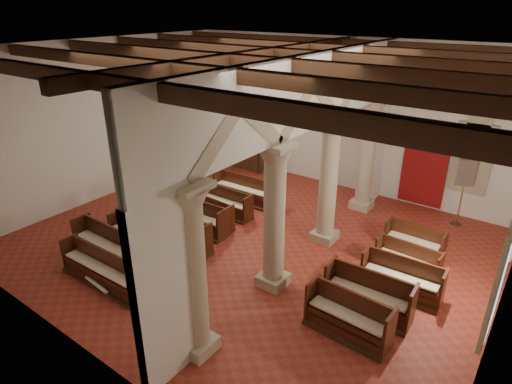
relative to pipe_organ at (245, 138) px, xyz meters
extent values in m
plane|color=maroon|center=(4.50, -5.50, -1.37)|extent=(14.00, 14.00, 0.00)
plane|color=black|center=(4.50, -5.50, 4.63)|extent=(14.00, 14.00, 0.00)
cube|color=silver|center=(4.50, 0.50, 1.63)|extent=(14.00, 0.02, 6.00)
cube|color=silver|center=(4.50, -11.50, 1.63)|extent=(14.00, 0.02, 6.00)
cube|color=silver|center=(-2.50, -5.50, 1.63)|extent=(0.02, 12.00, 6.00)
cube|color=tan|center=(6.30, -10.00, -1.22)|extent=(0.75, 0.75, 0.30)
cylinder|color=tan|center=(6.30, -10.00, 0.58)|extent=(0.56, 0.56, 3.30)
cube|color=tan|center=(6.30, -7.00, -1.22)|extent=(0.75, 0.75, 0.30)
cylinder|color=tan|center=(6.30, -7.00, 0.58)|extent=(0.56, 0.56, 3.30)
cube|color=tan|center=(6.30, -4.00, -1.22)|extent=(0.75, 0.75, 0.30)
cylinder|color=tan|center=(6.30, -4.00, 0.58)|extent=(0.56, 0.56, 3.30)
cube|color=tan|center=(6.30, -1.00, -1.22)|extent=(0.75, 0.75, 0.30)
cylinder|color=tan|center=(6.30, -1.00, 0.58)|extent=(0.56, 0.56, 3.30)
cube|color=silver|center=(6.30, -5.50, 3.66)|extent=(0.25, 11.90, 1.93)
cube|color=#2B614D|center=(11.48, -7.00, 0.83)|extent=(0.03, 1.00, 2.20)
cube|color=#2B614D|center=(9.50, 0.48, 0.83)|extent=(1.00, 0.03, 2.20)
cube|color=#3E2213|center=(0.00, 0.00, -0.47)|extent=(2.00, 0.80, 1.80)
cube|color=#3E2213|center=(0.00, 0.00, 0.53)|extent=(2.10, 0.85, 0.20)
cube|color=#3D1F13|center=(1.03, -0.26, -1.33)|extent=(0.47, 0.47, 0.09)
cube|color=#3D1F13|center=(1.03, -0.26, -0.90)|extent=(0.23, 0.23, 0.94)
cube|color=#3D1F13|center=(1.03, -0.33, -0.39)|extent=(0.50, 0.44, 0.17)
cube|color=maroon|center=(8.00, 0.42, -0.22)|extent=(1.60, 0.06, 2.10)
cylinder|color=gold|center=(8.00, 0.40, 0.88)|extent=(1.80, 0.04, 0.04)
cone|color=#3E2213|center=(9.52, -0.28, -1.31)|extent=(0.38, 0.38, 0.13)
cylinder|color=gold|center=(9.52, -0.28, -0.10)|extent=(0.04, 0.04, 2.55)
cylinder|color=gold|center=(9.52, -0.28, 1.07)|extent=(0.29, 0.71, 0.03)
cube|color=#171952|center=(9.52, -0.30, 0.54)|extent=(0.55, 0.22, 0.90)
cube|color=navy|center=(4.74, -9.27, -1.13)|extent=(0.31, 0.27, 0.28)
cube|color=navy|center=(3.89, -7.67, -1.10)|extent=(0.43, 0.40, 0.35)
cube|color=navy|center=(2.77, -6.45, -1.09)|extent=(0.40, 0.35, 0.36)
cylinder|color=white|center=(2.58, -10.01, -1.21)|extent=(1.04, 0.20, 0.10)
cylinder|color=silver|center=(2.66, -9.74, -1.21)|extent=(1.04, 0.11, 0.10)
cube|color=#3E2213|center=(2.50, -9.73, -1.32)|extent=(2.97, 0.71, 0.09)
cube|color=#3D1F0D|center=(2.50, -9.78, -1.06)|extent=(2.82, 0.43, 0.43)
cube|color=#3D1F0D|center=(2.50, -9.56, -0.83)|extent=(2.81, 0.11, 0.90)
cube|color=#3D1F0D|center=(1.05, -9.71, -0.83)|extent=(0.08, 0.57, 0.90)
cube|color=#3D1F0D|center=(3.94, -9.71, -0.83)|extent=(0.08, 0.57, 0.90)
cube|color=beige|center=(2.50, -9.78, -0.83)|extent=(2.71, 0.39, 0.05)
cube|color=#3E2213|center=(1.90, -8.97, -1.32)|extent=(3.02, 0.79, 0.11)
cube|color=#471E0F|center=(1.90, -9.02, -1.02)|extent=(2.87, 0.47, 0.49)
cube|color=#471E0F|center=(1.90, -8.77, -0.75)|extent=(2.87, 0.11, 1.03)
cube|color=#471E0F|center=(0.43, -8.95, -0.75)|extent=(0.08, 0.65, 1.03)
cube|color=#471E0F|center=(3.38, -8.95, -0.75)|extent=(0.08, 0.65, 1.03)
cube|color=beige|center=(1.90, -9.02, -0.75)|extent=(2.76, 0.42, 0.05)
cube|color=#3E2213|center=(2.03, -7.94, -1.33)|extent=(2.75, 0.68, 0.09)
cube|color=#4A240F|center=(2.03, -7.98, -1.08)|extent=(2.60, 0.40, 0.41)
cube|color=#4A240F|center=(2.03, -7.78, -0.85)|extent=(2.59, 0.11, 0.86)
cube|color=#4A240F|center=(0.69, -7.92, -0.85)|extent=(0.07, 0.54, 0.86)
cube|color=#4A240F|center=(3.36, -7.92, -0.85)|extent=(0.07, 0.54, 0.86)
cube|color=beige|center=(2.03, -7.98, -0.85)|extent=(2.49, 0.37, 0.05)
cube|color=#3E2213|center=(2.36, -7.07, -1.32)|extent=(3.26, 0.95, 0.11)
cube|color=#41150E|center=(2.36, -7.12, -1.02)|extent=(3.09, 0.62, 0.48)
cube|color=#41150E|center=(2.36, -6.88, -0.76)|extent=(3.07, 0.27, 1.01)
cube|color=#41150E|center=(0.79, -7.05, -0.76)|extent=(0.11, 0.64, 1.01)
cube|color=#41150E|center=(3.94, -7.05, -0.76)|extent=(0.11, 0.64, 1.01)
cube|color=beige|center=(2.36, -7.12, -0.76)|extent=(2.97, 0.57, 0.05)
cube|color=#3E2213|center=(2.06, -6.02, -1.32)|extent=(3.23, 0.83, 0.10)
cube|color=#4B1C10|center=(2.06, -6.07, -1.04)|extent=(3.07, 0.52, 0.46)
cube|color=#4B1C10|center=(2.06, -5.83, -0.79)|extent=(3.06, 0.18, 0.96)
cube|color=#4B1C10|center=(0.49, -6.00, -0.79)|extent=(0.09, 0.61, 0.96)
cube|color=#4B1C10|center=(3.63, -6.00, -0.79)|extent=(0.09, 0.61, 0.96)
cube|color=beige|center=(2.06, -6.07, -0.79)|extent=(2.94, 0.47, 0.05)
cube|color=#3E2213|center=(2.22, -5.47, -1.32)|extent=(2.70, 0.83, 0.09)
cube|color=#47110F|center=(2.22, -5.52, -1.06)|extent=(2.53, 0.54, 0.43)
cube|color=#47110F|center=(2.22, -5.30, -0.83)|extent=(2.51, 0.23, 0.90)
cube|color=#47110F|center=(0.92, -5.45, -0.83)|extent=(0.10, 0.57, 0.90)
cube|color=#47110F|center=(3.52, -5.45, -0.83)|extent=(0.10, 0.57, 0.90)
cube|color=beige|center=(2.22, -5.52, -0.83)|extent=(2.43, 0.50, 0.05)
cube|color=#3E2213|center=(2.23, -4.47, -1.32)|extent=(2.67, 0.65, 0.09)
cube|color=#3F140D|center=(2.23, -4.52, -1.07)|extent=(2.52, 0.37, 0.42)
cube|color=#3F140D|center=(2.23, -4.30, -0.83)|extent=(2.52, 0.07, 0.89)
cube|color=#3F140D|center=(0.93, -4.45, -0.83)|extent=(0.07, 0.56, 0.89)
cube|color=#3F140D|center=(3.53, -4.45, -0.83)|extent=(0.07, 0.56, 0.89)
cube|color=beige|center=(2.23, -4.52, -0.83)|extent=(2.42, 0.34, 0.05)
cube|color=#3E2213|center=(2.41, -3.21, -1.32)|extent=(2.70, 0.76, 0.10)
cube|color=#4C2410|center=(2.41, -3.26, -1.05)|extent=(2.54, 0.46, 0.44)
cube|color=#4C2410|center=(2.41, -3.03, -0.80)|extent=(2.54, 0.14, 0.94)
cube|color=#4C2410|center=(1.11, -3.19, -0.80)|extent=(0.08, 0.59, 0.94)
cube|color=#4C2410|center=(3.72, -3.19, -0.80)|extent=(0.08, 0.59, 0.94)
cube|color=beige|center=(2.41, -3.26, -0.80)|extent=(2.44, 0.42, 0.05)
cube|color=#3E2213|center=(8.79, -7.61, -1.32)|extent=(2.06, 0.83, 0.10)
cube|color=#41190D|center=(8.79, -7.66, -1.03)|extent=(1.89, 0.51, 0.47)
cube|color=#41190D|center=(8.79, -7.42, -0.77)|extent=(1.87, 0.17, 0.99)
cube|color=#41190D|center=(7.81, -7.59, -0.77)|extent=(0.10, 0.63, 0.99)
cube|color=#41190D|center=(9.76, -7.59, -0.77)|extent=(0.10, 0.63, 0.99)
cube|color=beige|center=(8.79, -7.66, -0.77)|extent=(1.81, 0.47, 0.05)
cube|color=#3E2213|center=(8.85, -6.61, -1.32)|extent=(2.18, 0.83, 0.11)
cube|color=#4C2110|center=(8.85, -6.66, -1.02)|extent=(2.02, 0.50, 0.49)
cube|color=#4C2110|center=(8.85, -6.41, -0.75)|extent=(2.01, 0.15, 1.03)
cube|color=#4C2110|center=(7.81, -6.59, -0.75)|extent=(0.10, 0.65, 1.03)
cube|color=#4C2110|center=(9.90, -6.59, -0.75)|extent=(0.10, 0.65, 1.03)
cube|color=beige|center=(8.85, -6.66, -0.75)|extent=(1.94, 0.46, 0.05)
cube|color=#3E2213|center=(9.27, -5.37, -1.32)|extent=(2.12, 0.78, 0.10)
cube|color=#4C1210|center=(9.27, -5.42, -1.04)|extent=(1.96, 0.47, 0.45)
cube|color=#4C1210|center=(9.27, -5.19, -0.79)|extent=(1.94, 0.14, 0.95)
cube|color=#4C1210|center=(8.26, -5.35, -0.79)|extent=(0.09, 0.60, 0.95)
cube|color=#4C1210|center=(10.28, -5.35, -0.79)|extent=(0.09, 0.60, 0.95)
cube|color=beige|center=(9.27, -5.42, -0.79)|extent=(1.88, 0.43, 0.05)
cube|color=#3E2213|center=(9.10, -4.36, -1.33)|extent=(1.83, 0.71, 0.09)
cube|color=#3D190D|center=(9.10, -4.41, -1.08)|extent=(1.67, 0.44, 0.41)
cube|color=#3D190D|center=(9.10, -4.20, -0.85)|extent=(1.65, 0.14, 0.86)
cube|color=#3D190D|center=(8.23, -4.35, -0.85)|extent=(0.09, 0.54, 0.86)
cube|color=#3D190D|center=(9.97, -4.35, -0.85)|extent=(0.09, 0.54, 0.86)
cube|color=beige|center=(9.10, -4.41, -0.85)|extent=(1.60, 0.40, 0.05)
cube|color=#3E2213|center=(8.92, -3.19, -1.33)|extent=(1.75, 0.66, 0.09)
cube|color=#3E1E0D|center=(8.92, -3.24, -1.07)|extent=(1.60, 0.39, 0.41)
cube|color=#3E1E0D|center=(8.92, -3.03, -0.85)|extent=(1.60, 0.08, 0.87)
cube|color=#3E1E0D|center=(8.08, -3.17, -0.85)|extent=(0.07, 0.55, 0.87)
cube|color=#3E1E0D|center=(9.76, -3.17, -0.85)|extent=(0.07, 0.55, 0.87)
cube|color=beige|center=(8.92, -3.24, -0.85)|extent=(1.53, 0.35, 0.05)
camera|label=1|loc=(11.68, -15.17, 5.75)|focal=30.00mm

